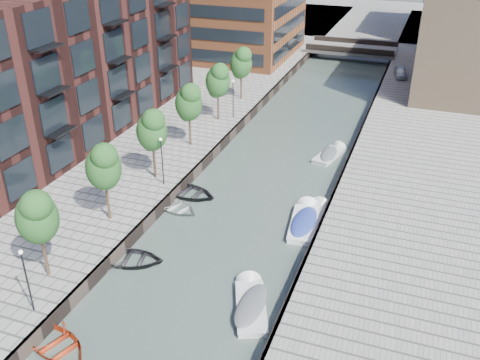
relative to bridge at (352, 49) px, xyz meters
The scene contains 27 objects.
water 32.03m from the bridge, 90.00° to the right, with size 300.00×300.00×0.00m, color #38473F.
quay_left 48.17m from the bridge, 138.37° to the right, with size 60.00×140.00×1.00m, color gray.
quay_right 35.79m from the bridge, 63.43° to the right, with size 20.00×140.00×1.00m, color gray.
quay_wall_left 32.59m from the bridge, 100.79° to the right, with size 0.25×140.00×1.00m, color #332823.
quay_wall_right 32.59m from the bridge, 79.21° to the right, with size 0.25×140.00×1.00m, color #332823.
far_closure 28.01m from the bridge, 90.00° to the left, with size 80.00×40.00×1.00m, color gray.
apartment_block 46.99m from the bridge, 115.46° to the right, with size 8.00×38.00×14.00m, color black.
tan_block_near 19.99m from the bridge, 32.01° to the right, with size 12.00×25.00×14.00m, color #8E7357.
bridge is the anchor object (origin of this frame).
tree_1 61.71m from the bridge, 97.93° to the right, with size 2.50×2.50×5.95m.
tree_2 54.81m from the bridge, 98.95° to the right, with size 2.50×2.50×5.95m.
tree_3 47.92m from the bridge, 100.25° to the right, with size 2.50×2.50×5.95m.
tree_4 41.08m from the bridge, 102.00° to the right, with size 2.50×2.50×5.95m.
tree_5 34.30m from the bridge, 104.44° to the right, with size 2.50×2.50×5.95m.
tree_6 27.63m from the bridge, 108.10° to the right, with size 2.50×2.50×5.95m.
lamp_0 64.44m from the bridge, 96.42° to the right, with size 0.24×0.24×4.12m.
lamp_1 48.58m from the bridge, 98.53° to the right, with size 0.24×0.24×4.12m.
lamp_2 32.87m from the bridge, 102.68° to the right, with size 0.24×0.24×4.12m.
sloop_1 57.27m from the bridge, 95.16° to the right, with size 3.31×4.63×0.96m, color #242326.
sloop_2 65.42m from the bridge, 94.33° to the right, with size 3.19×4.47×0.93m, color #A22C11.
sloop_3 50.07m from the bridge, 96.07° to the right, with size 2.89×4.05×0.84m, color #B0B0AE.
sloop_4 47.70m from the bridge, 96.50° to the right, with size 3.58×5.01×1.04m, color black.
motorboat_1 58.50m from the bridge, 86.20° to the right, with size 3.44×5.25×1.66m.
motorboat_2 47.91m from the bridge, 83.57° to the right, with size 2.07×5.25×1.72m.
motorboat_3 48.54m from the bridge, 84.47° to the right, with size 2.54×5.62×1.81m.
motorboat_4 36.10m from the bridge, 83.46° to the right, with size 2.55×4.71×1.49m.
car 13.69m from the bridge, 53.52° to the right, with size 1.50×3.73×1.27m, color silver.
Camera 1 is at (11.80, -9.90, 21.70)m, focal length 40.00 mm.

